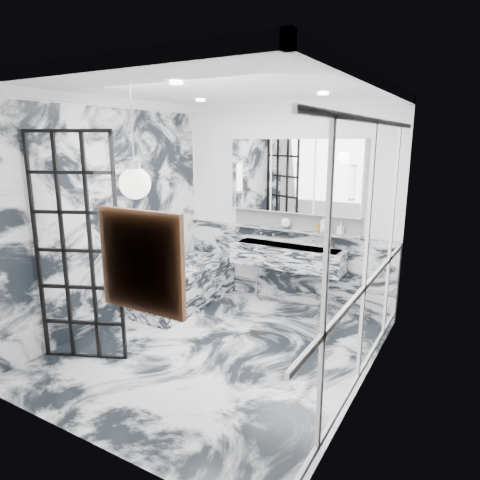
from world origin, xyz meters
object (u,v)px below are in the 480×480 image
Objects in this scene: crittall_door at (77,251)px; trough_sink at (287,256)px; mirror_cabinet at (294,176)px; bathtub at (183,285)px.

crittall_door is 1.49× the size of trough_sink.
trough_sink is 1.10m from mirror_cabinet.
crittall_door is at bearing -116.36° from mirror_cabinet.
crittall_door is 1.99m from bathtub.
trough_sink is at bearing 26.48° from bathtub.
trough_sink is (1.29, 2.43, -0.46)m from crittall_door.
crittall_door is 2.97m from mirror_cabinet.
crittall_door is 1.26× the size of mirror_cabinet.
mirror_cabinet is (1.29, 2.60, 0.63)m from crittall_door.
mirror_cabinet is 2.20m from bathtub.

